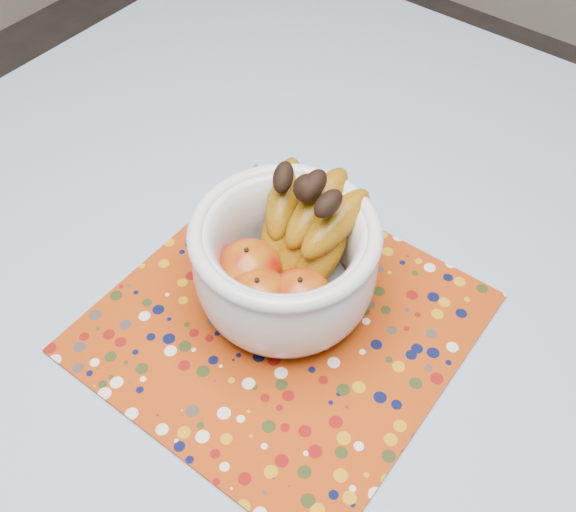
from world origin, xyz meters
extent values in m
cube|color=brown|center=(0.00, 0.00, 0.73)|extent=(1.20, 1.20, 0.04)
cylinder|color=brown|center=(-0.53, 0.53, 0.35)|extent=(0.06, 0.06, 0.71)
cube|color=slate|center=(0.00, 0.00, 0.76)|extent=(1.32, 1.32, 0.01)
cube|color=#912F07|center=(-0.04, -0.01, 0.76)|extent=(0.37, 0.37, 0.00)
cylinder|color=silver|center=(-0.05, 0.02, 0.77)|extent=(0.10, 0.10, 0.01)
cylinder|color=silver|center=(-0.05, 0.02, 0.78)|extent=(0.14, 0.14, 0.01)
torus|color=silver|center=(-0.05, 0.02, 0.88)|extent=(0.20, 0.20, 0.02)
ellipsoid|color=#770A04|center=(-0.08, -0.01, 0.82)|extent=(0.07, 0.07, 0.07)
ellipsoid|color=#770A04|center=(-0.02, 0.00, 0.82)|extent=(0.07, 0.07, 0.06)
ellipsoid|color=#770A04|center=(-0.05, -0.03, 0.82)|extent=(0.07, 0.07, 0.06)
sphere|color=black|center=(-0.06, 0.06, 0.90)|extent=(0.03, 0.03, 0.03)
camera|label=1|loc=(0.22, -0.33, 1.37)|focal=42.00mm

